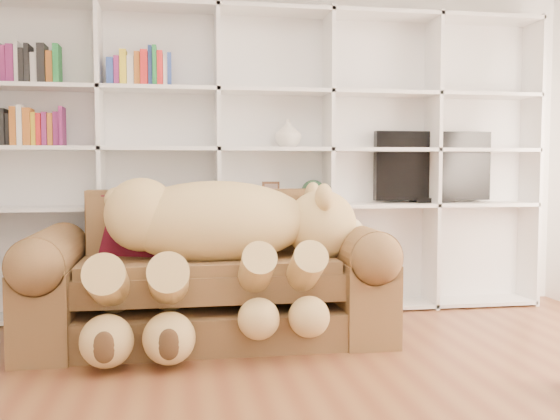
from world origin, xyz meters
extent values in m
cube|color=white|center=(0.00, 2.50, 1.35)|extent=(5.00, 0.02, 2.70)
cube|color=white|center=(0.00, 2.46, 1.20)|extent=(4.40, 0.03, 2.40)
cube|color=white|center=(-1.32, 2.30, 1.20)|extent=(0.03, 0.35, 2.40)
cube|color=white|center=(-0.44, 2.30, 1.20)|extent=(0.03, 0.35, 2.40)
cube|color=white|center=(0.44, 2.30, 1.20)|extent=(0.03, 0.35, 2.40)
cube|color=white|center=(1.32, 2.30, 1.20)|extent=(0.03, 0.35, 2.40)
cube|color=white|center=(2.20, 2.30, 1.20)|extent=(0.03, 0.35, 2.40)
cube|color=white|center=(0.00, 2.30, 0.03)|extent=(4.40, 0.35, 0.03)
cube|color=white|center=(0.00, 2.30, 0.85)|extent=(4.40, 0.35, 0.03)
cube|color=white|center=(0.00, 2.30, 1.30)|extent=(4.40, 0.35, 0.03)
cube|color=white|center=(0.00, 2.30, 1.75)|extent=(4.40, 0.35, 0.03)
cube|color=white|center=(0.00, 2.30, 2.37)|extent=(4.40, 0.35, 0.03)
cube|color=brown|center=(-0.55, 1.60, 0.12)|extent=(2.26, 0.92, 0.24)
cube|color=brown|center=(-0.55, 1.58, 0.47)|extent=(1.68, 0.75, 0.32)
cube|color=brown|center=(-0.55, 2.00, 0.70)|extent=(1.68, 0.22, 0.59)
cube|color=brown|center=(-1.56, 1.60, 0.30)|extent=(0.34, 1.02, 0.59)
cube|color=brown|center=(0.46, 1.60, 0.30)|extent=(0.34, 1.02, 0.59)
cylinder|color=brown|center=(-1.56, 1.60, 0.59)|extent=(0.34, 0.97, 0.34)
cylinder|color=brown|center=(0.46, 1.60, 0.59)|extent=(0.34, 0.97, 0.34)
ellipsoid|color=tan|center=(-0.51, 1.54, 0.80)|extent=(1.26, 0.61, 0.54)
sphere|color=tan|center=(-0.99, 1.54, 0.85)|extent=(0.48, 0.48, 0.48)
sphere|color=tan|center=(0.21, 1.54, 0.77)|extent=(0.48, 0.48, 0.48)
sphere|color=#D0BE89|center=(0.39, 1.54, 0.70)|extent=(0.24, 0.24, 0.24)
sphere|color=#452D19|center=(0.48, 1.54, 0.69)|extent=(0.08, 0.08, 0.08)
ellipsoid|color=tan|center=(0.19, 1.38, 0.96)|extent=(0.11, 0.19, 0.19)
ellipsoid|color=tan|center=(0.19, 1.71, 0.96)|extent=(0.11, 0.19, 0.19)
sphere|color=tan|center=(-1.14, 1.54, 0.95)|extent=(0.16, 0.16, 0.16)
cylinder|color=tan|center=(-0.29, 1.20, 0.51)|extent=(0.21, 0.58, 0.42)
cylinder|color=tan|center=(0.01, 1.20, 0.51)|extent=(0.21, 0.58, 0.42)
cylinder|color=tan|center=(-1.16, 1.20, 0.46)|extent=(0.24, 0.67, 0.49)
cylinder|color=tan|center=(-0.81, 1.20, 0.46)|extent=(0.24, 0.67, 0.49)
sphere|color=tan|center=(-0.29, 1.01, 0.27)|extent=(0.25, 0.25, 0.25)
sphere|color=tan|center=(0.01, 1.01, 0.27)|extent=(0.25, 0.25, 0.25)
sphere|color=tan|center=(-1.16, 1.01, 0.18)|extent=(0.30, 0.30, 0.30)
sphere|color=tan|center=(-0.81, 1.01, 0.18)|extent=(0.30, 0.30, 0.30)
cube|color=#5B0F1D|center=(-1.06, 1.81, 0.73)|extent=(0.51, 0.39, 0.47)
cube|color=black|center=(1.35, 2.35, 1.17)|extent=(1.00, 0.08, 0.57)
cube|color=black|center=(1.35, 2.35, 0.89)|extent=(0.33, 0.18, 0.04)
cube|color=#57341E|center=(-0.02, 2.30, 0.96)|extent=(0.14, 0.06, 0.17)
sphere|color=#2E5A3C|center=(0.32, 2.30, 0.96)|extent=(0.19, 0.19, 0.19)
cylinder|color=beige|center=(-0.99, 2.30, 0.95)|extent=(0.11, 0.11, 0.16)
cylinder|color=beige|center=(-0.91, 2.30, 0.92)|extent=(0.09, 0.09, 0.12)
sphere|color=silver|center=(-0.62, 2.30, 0.92)|extent=(0.11, 0.11, 0.11)
imported|color=silver|center=(0.12, 2.30, 1.42)|extent=(0.24, 0.24, 0.22)
camera|label=1|loc=(-0.76, -2.56, 1.16)|focal=40.00mm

